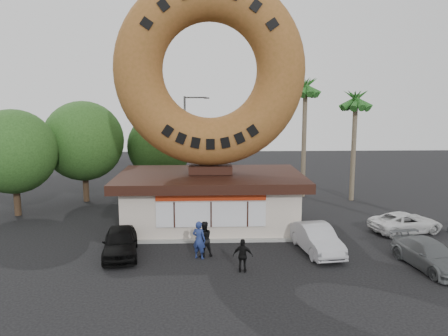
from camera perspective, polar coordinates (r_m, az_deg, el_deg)
name	(u,v)px	position (r m, az deg, el deg)	size (l,w,h in m)	color
ground	(212,261)	(21.64, -1.60, -12.07)	(90.00, 90.00, 0.00)	black
donut_shop	(211,198)	(26.86, -1.77, -3.94)	(11.20, 7.20, 3.80)	beige
giant_donut	(210,70)	(26.24, -1.86, 12.61)	(11.26, 11.26, 2.87)	#93582B
tree_west	(84,141)	(34.61, -17.87, 3.37)	(6.00, 6.00, 7.65)	#473321
tree_mid	(160,146)	(35.59, -8.39, 2.85)	(5.20, 5.20, 6.63)	#473321
tree_far	(14,152)	(32.05, -25.79, 1.93)	(5.60, 5.60, 7.14)	#473321
palm_near	(305,91)	(35.05, 10.59, 9.89)	(2.60, 2.60, 9.75)	#726651
palm_far	(356,103)	(34.56, 16.83, 8.14)	(2.60, 2.60, 8.75)	#726651
street_lamp	(187,139)	(36.38, -4.87, 3.78)	(2.11, 0.20, 8.00)	#59595E
person_left	(199,240)	(21.71, -3.28, -9.36)	(0.69, 0.45, 1.89)	navy
person_center	(204,239)	(21.98, -2.65, -9.25)	(0.88, 0.68, 1.80)	black
person_right	(243,256)	(20.12, 2.48, -11.38)	(0.91, 0.38, 1.55)	black
car_black	(120,242)	(22.71, -13.40, -9.39)	(1.67, 4.15, 1.41)	black
car_silver	(317,239)	(23.11, 12.00, -9.02)	(1.50, 4.30, 1.42)	#ACABB1
car_grey	(430,255)	(22.74, 25.27, -10.21)	(1.77, 4.36, 1.27)	slate
car_white	(406,223)	(27.97, 22.65, -6.59)	(1.98, 4.29, 1.19)	silver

